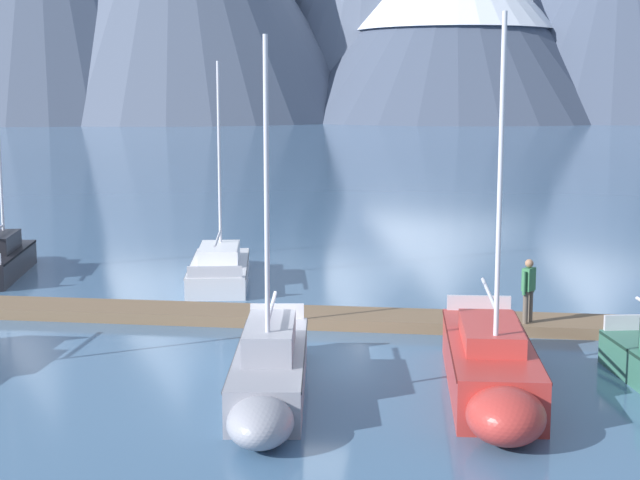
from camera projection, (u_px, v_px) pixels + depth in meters
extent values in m
plane|color=#426689|center=(293.00, 363.00, 22.61)|extent=(700.00, 700.00, 0.00)
cone|color=#424C60|center=(454.00, 22.00, 212.79)|extent=(78.44, 78.44, 43.23)
cone|color=#424C60|center=(618.00, 4.00, 215.85)|extent=(77.87, 77.87, 51.37)
cube|color=brown|center=(312.00, 317.00, 26.52)|extent=(28.38, 2.76, 0.30)
cylinder|color=#38383D|center=(308.00, 325.00, 25.80)|extent=(27.19, 1.19, 0.24)
cylinder|color=#38383D|center=(316.00, 312.00, 27.25)|extent=(27.19, 1.19, 0.24)
ellipsoid|color=black|center=(17.00, 250.00, 36.02)|extent=(1.58, 1.70, 0.82)
cube|color=silver|center=(220.00, 272.00, 32.05)|extent=(2.72, 5.94, 0.70)
ellipsoid|color=silver|center=(224.00, 256.00, 35.14)|extent=(1.80, 1.81, 0.67)
cube|color=slate|center=(219.00, 263.00, 32.00)|extent=(2.74, 5.83, 0.06)
cylinder|color=silver|center=(219.00, 161.00, 32.41)|extent=(0.10, 0.10, 6.59)
cylinder|color=silver|center=(218.00, 238.00, 31.10)|extent=(0.61, 3.37, 0.08)
cube|color=white|center=(220.00, 253.00, 32.10)|extent=(1.68, 2.74, 0.52)
cube|color=silver|center=(215.00, 272.00, 29.23)|extent=(1.65, 0.36, 0.36)
cube|color=#93939E|center=(271.00, 370.00, 20.43)|extent=(2.00, 5.96, 0.90)
ellipsoid|color=#93939E|center=(260.00, 422.00, 17.23)|extent=(1.38, 1.89, 0.85)
cube|color=#424247|center=(270.00, 352.00, 20.37)|extent=(2.03, 5.85, 0.06)
cylinder|color=silver|center=(267.00, 202.00, 18.99)|extent=(0.10, 0.10, 6.49)
cylinder|color=silver|center=(272.00, 307.00, 20.82)|extent=(0.37, 2.95, 0.08)
cube|color=#A0A0AB|center=(270.00, 337.00, 20.18)|extent=(1.25, 2.72, 0.61)
cube|color=silver|center=(277.00, 311.00, 23.15)|extent=(1.29, 0.23, 0.36)
cube|color=#B2332D|center=(489.00, 365.00, 20.54)|extent=(1.83, 5.99, 1.06)
ellipsoid|color=#B2332D|center=(506.00, 416.00, 17.31)|extent=(1.48, 1.76, 1.01)
cube|color=#501614|center=(490.00, 343.00, 20.47)|extent=(1.87, 5.87, 0.06)
cylinder|color=silver|center=(500.00, 188.00, 18.78)|extent=(0.10, 0.10, 6.74)
cylinder|color=silver|center=(489.00, 293.00, 20.73)|extent=(0.16, 3.20, 0.08)
cube|color=#C03A35|center=(491.00, 333.00, 20.29)|extent=(1.25, 2.71, 0.42)
cube|color=silver|center=(479.00, 303.00, 23.29)|extent=(1.53, 0.14, 0.36)
cube|color=silver|center=(637.00, 322.00, 22.55)|extent=(1.54, 0.38, 0.36)
cylinder|color=brown|center=(525.00, 307.00, 25.12)|extent=(0.14, 0.14, 0.86)
cylinder|color=brown|center=(530.00, 306.00, 25.32)|extent=(0.14, 0.14, 0.86)
cube|color=#387A4C|center=(529.00, 279.00, 25.11)|extent=(0.39, 0.44, 0.60)
sphere|color=#A37556|center=(529.00, 263.00, 25.05)|extent=(0.22, 0.22, 0.22)
cylinder|color=#387A4C|center=(524.00, 283.00, 24.93)|extent=(0.09, 0.09, 0.62)
cylinder|color=#387A4C|center=(533.00, 280.00, 25.31)|extent=(0.09, 0.09, 0.62)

